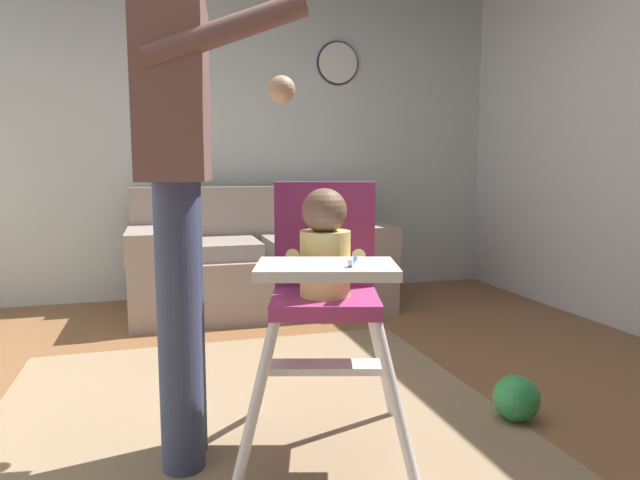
{
  "coord_description": "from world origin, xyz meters",
  "views": [
    {
      "loc": [
        -0.52,
        -1.92,
        0.98
      ],
      "look_at": [
        -0.03,
        -0.23,
        0.76
      ],
      "focal_mm": 31.25,
      "sensor_mm": 36.0,
      "label": 1
    }
  ],
  "objects_px": {
    "adult_standing": "(179,175)",
    "wall_clock": "(338,63)",
    "couch": "(260,261)",
    "high_chair": "(325,270)",
    "toy_ball": "(516,398)"
  },
  "relations": [
    {
      "from": "adult_standing",
      "to": "wall_clock",
      "type": "xyz_separation_m",
      "value": [
        1.34,
        2.51,
        0.86
      ]
    },
    {
      "from": "couch",
      "to": "high_chair",
      "type": "height_order",
      "value": "high_chair"
    },
    {
      "from": "toy_ball",
      "to": "wall_clock",
      "type": "height_order",
      "value": "wall_clock"
    },
    {
      "from": "couch",
      "to": "wall_clock",
      "type": "relative_size",
      "value": 5.21
    },
    {
      "from": "couch",
      "to": "adult_standing",
      "type": "bearing_deg",
      "value": -16.88
    },
    {
      "from": "wall_clock",
      "to": "high_chair",
      "type": "bearing_deg",
      "value": -108.74
    },
    {
      "from": "adult_standing",
      "to": "toy_ball",
      "type": "height_order",
      "value": "adult_standing"
    },
    {
      "from": "adult_standing",
      "to": "wall_clock",
      "type": "bearing_deg",
      "value": 70.08
    },
    {
      "from": "couch",
      "to": "wall_clock",
      "type": "height_order",
      "value": "wall_clock"
    },
    {
      "from": "couch",
      "to": "adult_standing",
      "type": "relative_size",
      "value": 1.04
    },
    {
      "from": "couch",
      "to": "toy_ball",
      "type": "relative_size",
      "value": 9.79
    },
    {
      "from": "adult_standing",
      "to": "couch",
      "type": "bearing_deg",
      "value": 81.4
    },
    {
      "from": "high_chair",
      "to": "toy_ball",
      "type": "distance_m",
      "value": 0.97
    },
    {
      "from": "adult_standing",
      "to": "wall_clock",
      "type": "relative_size",
      "value": 5.0
    },
    {
      "from": "toy_ball",
      "to": "adult_standing",
      "type": "bearing_deg",
      "value": 177.4
    }
  ]
}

